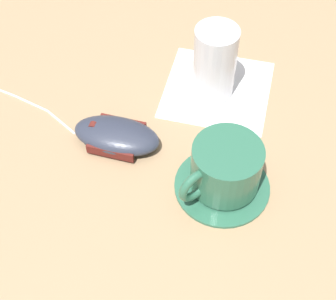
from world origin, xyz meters
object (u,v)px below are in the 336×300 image
object	(u,v)px
saucer	(222,185)
drinking_glass	(215,62)
coffee_cup	(225,167)
computer_mouse	(117,135)

from	to	relation	value
saucer	drinking_glass	world-z (taller)	drinking_glass
coffee_cup	drinking_glass	xyz separation A→B (m)	(0.13, 0.10, 0.02)
saucer	coffee_cup	size ratio (longest dim) A/B	1.06
coffee_cup	computer_mouse	size ratio (longest dim) A/B	0.87
saucer	computer_mouse	xyz separation A→B (m)	(-0.02, 0.15, 0.01)
saucer	coffee_cup	world-z (taller)	coffee_cup
saucer	computer_mouse	bearing A→B (deg)	97.25
coffee_cup	computer_mouse	world-z (taller)	coffee_cup
saucer	computer_mouse	size ratio (longest dim) A/B	0.92
computer_mouse	drinking_glass	world-z (taller)	drinking_glass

